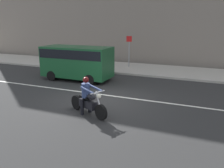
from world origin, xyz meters
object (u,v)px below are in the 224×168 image
at_px(motorcycle_with_rider_denim_blue, 88,99).
at_px(parked_van_forest_green, 77,61).
at_px(pedestrian_bystander, 102,55).
at_px(street_sign_post, 129,48).

height_order(motorcycle_with_rider_denim_blue, parked_van_forest_green, parked_van_forest_green).
bearing_deg(motorcycle_with_rider_denim_blue, parked_van_forest_green, 125.28).
relative_size(parked_van_forest_green, pedestrian_bystander, 2.66).
xyz_separation_m(motorcycle_with_rider_denim_blue, pedestrian_bystander, (-3.68, 9.15, 0.48)).
xyz_separation_m(motorcycle_with_rider_denim_blue, parked_van_forest_green, (-3.54, 5.00, 0.61)).
bearing_deg(parked_van_forest_green, motorcycle_with_rider_denim_blue, -54.72).
relative_size(parked_van_forest_green, street_sign_post, 1.80).
xyz_separation_m(parked_van_forest_green, pedestrian_bystander, (-0.14, 4.16, -0.13)).
height_order(parked_van_forest_green, pedestrian_bystander, parked_van_forest_green).
distance_m(parked_van_forest_green, street_sign_post, 5.30).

